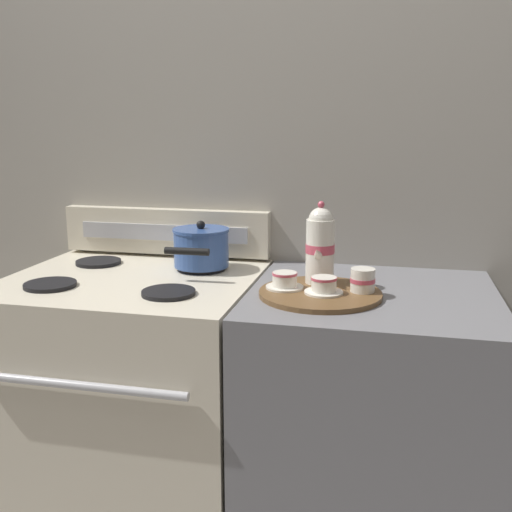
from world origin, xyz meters
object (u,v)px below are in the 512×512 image
(serving_tray, at_px, (320,294))
(creamer_jug, at_px, (363,280))
(saucepan, at_px, (201,247))
(teapot, at_px, (320,245))
(teacup_left, at_px, (324,285))
(stove, at_px, (137,413))
(teacup_right, at_px, (285,280))

(serving_tray, height_order, creamer_jug, creamer_jug)
(saucepan, bearing_deg, teapot, -17.43)
(teapot, xyz_separation_m, teacup_left, (0.03, -0.11, -0.09))
(saucepan, xyz_separation_m, teapot, (0.40, -0.13, 0.05))
(teacup_left, bearing_deg, stove, 171.90)
(stove, relative_size, teacup_right, 8.74)
(saucepan, bearing_deg, creamer_jug, -19.98)
(teacup_right, distance_m, creamer_jug, 0.22)
(teapot, distance_m, teacup_right, 0.15)
(saucepan, bearing_deg, stove, -141.42)
(stove, height_order, teacup_right, teacup_right)
(saucepan, xyz_separation_m, creamer_jug, (0.53, -0.19, -0.03))
(serving_tray, xyz_separation_m, teacup_left, (0.01, -0.02, 0.03))
(stove, distance_m, serving_tray, 0.77)
(serving_tray, distance_m, teacup_right, 0.11)
(stove, xyz_separation_m, teacup_left, (0.61, -0.09, 0.50))
(teacup_left, bearing_deg, teapot, 103.28)
(serving_tray, relative_size, teapot, 1.42)
(saucepan, distance_m, serving_tray, 0.47)
(teacup_right, bearing_deg, teapot, 42.50)
(stove, bearing_deg, teacup_right, -6.82)
(stove, height_order, saucepan, saucepan)
(saucepan, xyz_separation_m, teacup_right, (0.31, -0.21, -0.04))
(teapot, xyz_separation_m, teacup_right, (-0.09, -0.08, -0.09))
(teacup_right, bearing_deg, teacup_left, -13.59)
(serving_tray, xyz_separation_m, teapot, (-0.01, 0.09, 0.12))
(teapot, bearing_deg, creamer_jug, -27.47)
(saucepan, bearing_deg, teacup_left, -28.73)
(creamer_jug, bearing_deg, teacup_right, -176.20)
(saucepan, bearing_deg, teacup_right, -33.39)
(teapot, xyz_separation_m, creamer_jug, (0.13, -0.07, -0.08))
(stove, xyz_separation_m, serving_tray, (0.60, -0.07, 0.47))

